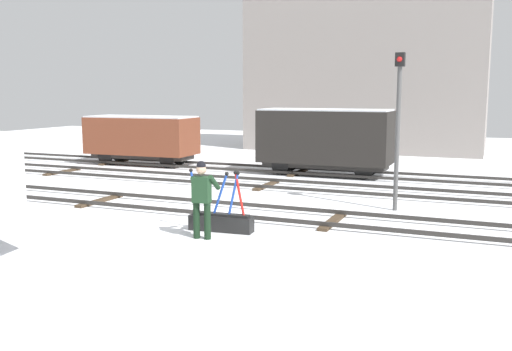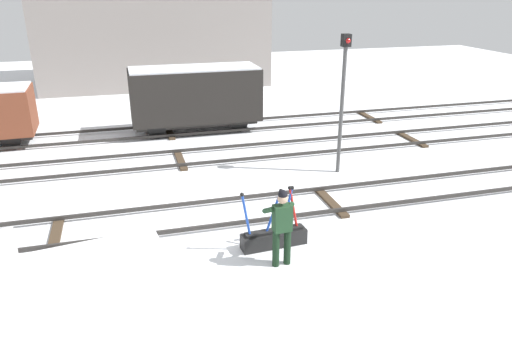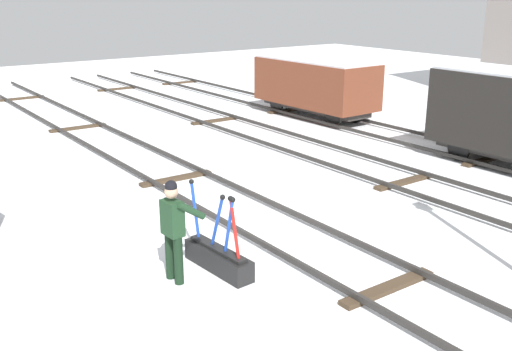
{
  "view_description": "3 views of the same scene",
  "coord_description": "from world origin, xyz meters",
  "px_view_note": "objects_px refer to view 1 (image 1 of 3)",
  "views": [
    {
      "loc": [
        7.07,
        -13.49,
        3.22
      ],
      "look_at": [
        0.75,
        1.72,
        0.8
      ],
      "focal_mm": 40.11,
      "sensor_mm": 36.0,
      "label": 1
    },
    {
      "loc": [
        -1.66,
        -11.11,
        5.61
      ],
      "look_at": [
        1.42,
        0.04,
        1.01
      ],
      "focal_mm": 34.21,
      "sensor_mm": 36.0,
      "label": 2
    },
    {
      "loc": [
        9.19,
        -6.66,
        4.58
      ],
      "look_at": [
        -0.14,
        0.04,
        0.97
      ],
      "focal_mm": 41.75,
      "sensor_mm": 36.0,
      "label": 3
    }
  ],
  "objects_px": {
    "signal_post": "(398,116)",
    "freight_car_mid_siding": "(141,137)",
    "freight_car_far_end": "(325,138)",
    "switch_lever_frame": "(221,220)",
    "rail_worker": "(202,195)"
  },
  "relations": [
    {
      "from": "rail_worker",
      "to": "freight_car_far_end",
      "type": "bearing_deg",
      "value": 86.71
    },
    {
      "from": "switch_lever_frame",
      "to": "rail_worker",
      "type": "bearing_deg",
      "value": -100.34
    },
    {
      "from": "freight_car_mid_siding",
      "to": "rail_worker",
      "type": "bearing_deg",
      "value": -52.38
    },
    {
      "from": "switch_lever_frame",
      "to": "signal_post",
      "type": "xyz_separation_m",
      "value": [
        3.36,
        3.94,
        2.32
      ]
    },
    {
      "from": "signal_post",
      "to": "freight_car_mid_siding",
      "type": "bearing_deg",
      "value": 154.52
    },
    {
      "from": "freight_car_mid_siding",
      "to": "freight_car_far_end",
      "type": "height_order",
      "value": "freight_car_far_end"
    },
    {
      "from": "switch_lever_frame",
      "to": "freight_car_mid_siding",
      "type": "relative_size",
      "value": 0.32
    },
    {
      "from": "signal_post",
      "to": "freight_car_mid_siding",
      "type": "xyz_separation_m",
      "value": [
        -11.98,
        5.71,
        -1.31
      ]
    },
    {
      "from": "switch_lever_frame",
      "to": "freight_car_far_end",
      "type": "height_order",
      "value": "freight_car_far_end"
    },
    {
      "from": "freight_car_mid_siding",
      "to": "freight_car_far_end",
      "type": "bearing_deg",
      "value": -1.7
    },
    {
      "from": "signal_post",
      "to": "freight_car_far_end",
      "type": "xyz_separation_m",
      "value": [
        -3.61,
        5.71,
        -1.11
      ]
    },
    {
      "from": "switch_lever_frame",
      "to": "signal_post",
      "type": "distance_m",
      "value": 5.67
    },
    {
      "from": "switch_lever_frame",
      "to": "freight_car_mid_siding",
      "type": "height_order",
      "value": "freight_car_mid_siding"
    },
    {
      "from": "freight_car_mid_siding",
      "to": "freight_car_far_end",
      "type": "distance_m",
      "value": 8.37
    },
    {
      "from": "signal_post",
      "to": "freight_car_far_end",
      "type": "relative_size",
      "value": 0.84
    }
  ]
}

